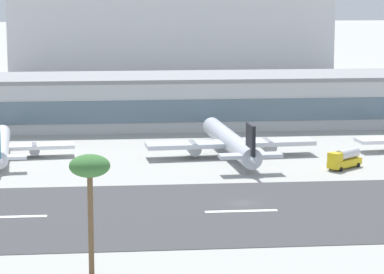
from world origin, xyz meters
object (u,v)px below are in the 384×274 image
at_px(terminal_building, 198,100).
at_px(airliner_blue_tail_gate_0, 1,147).
at_px(palm_tree_0, 90,171).
at_px(distant_hotel_block, 171,30).
at_px(service_fuel_truck_0, 345,159).
at_px(airliner_black_tail_gate_1, 232,143).

distance_m(terminal_building, airliner_blue_tail_gate_0, 61.96).
bearing_deg(palm_tree_0, distant_hotel_block, 83.33).
relative_size(airliner_blue_tail_gate_0, service_fuel_truck_0, 4.74).
distance_m(airliner_blue_tail_gate_0, airliner_black_tail_gate_1, 49.06).
bearing_deg(service_fuel_truck_0, airliner_black_tail_gate_1, -72.98).
height_order(airliner_blue_tail_gate_0, palm_tree_0, palm_tree_0).
relative_size(airliner_black_tail_gate_1, palm_tree_0, 3.00).
distance_m(service_fuel_truck_0, palm_tree_0, 80.52).
bearing_deg(palm_tree_0, airliner_black_tail_gate_1, 69.13).
bearing_deg(airliner_black_tail_gate_1, palm_tree_0, 154.98).
xyz_separation_m(service_fuel_truck_0, palm_tree_0, (-49.98, -62.04, 11.67)).
relative_size(airliner_black_tail_gate_1, service_fuel_truck_0, 5.74).
bearing_deg(airliner_blue_tail_gate_0, distant_hotel_block, -21.31).
xyz_separation_m(airliner_black_tail_gate_1, service_fuel_truck_0, (20.97, -14.04, -1.12)).
distance_m(airliner_blue_tail_gate_0, service_fuel_truck_0, 71.98).
distance_m(terminal_building, palm_tree_0, 123.09).
distance_m(distant_hotel_block, palm_tree_0, 247.25).
height_order(terminal_building, distant_hotel_block, distant_hotel_block).
relative_size(service_fuel_truck_0, palm_tree_0, 0.52).
distance_m(airliner_black_tail_gate_1, palm_tree_0, 82.11).
bearing_deg(distant_hotel_block, airliner_blue_tail_gate_0, -106.30).
relative_size(terminal_building, palm_tree_0, 12.34).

